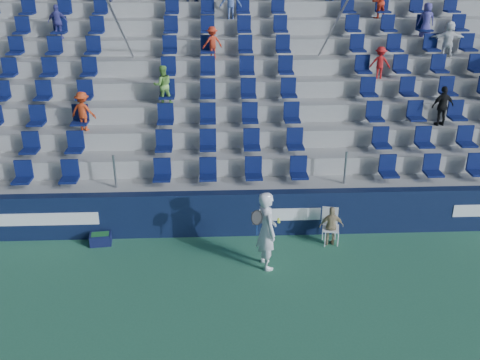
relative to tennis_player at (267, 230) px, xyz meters
name	(u,v)px	position (x,y,z in m)	size (l,w,h in m)	color
ground	(236,307)	(-0.76, -1.56, -0.96)	(70.00, 70.00, 0.00)	#317251
sponsor_wall	(232,213)	(-0.76, 1.59, -0.36)	(24.00, 0.32, 1.20)	#0F1A39
grandstand	(227,103)	(-0.76, 6.68, 1.17)	(24.00, 8.17, 6.63)	#9D9D98
tennis_player	(267,230)	(0.00, 0.00, 0.00)	(0.71, 0.79, 1.92)	silver
line_judge_chair	(330,223)	(1.73, 1.08, -0.43)	(0.49, 0.50, 0.93)	white
line_judge	(331,226)	(1.73, 0.94, -0.44)	(0.61, 0.26, 1.05)	tan
ball_bin	(101,239)	(-4.11, 1.19, -0.80)	(0.56, 0.40, 0.30)	#10153C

